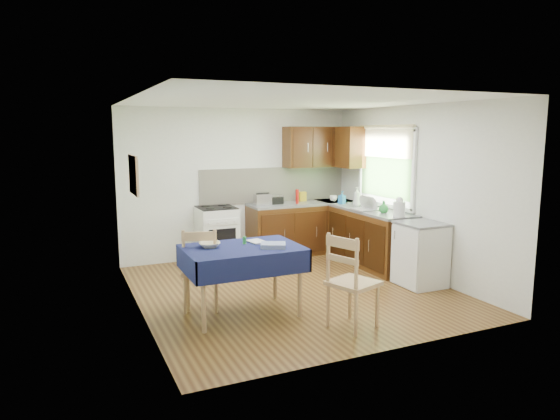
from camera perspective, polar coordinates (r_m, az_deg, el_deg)
name	(u,v)px	position (r m, az deg, el deg)	size (l,w,h in m)	color
floor	(292,290)	(6.83, 1.41, -9.07)	(4.20, 4.20, 0.00)	#4C2D14
ceiling	(293,101)	(6.51, 1.50, 12.34)	(4.00, 4.20, 0.02)	white
wall_back	(239,183)	(8.49, -4.70, 3.07)	(4.00, 0.02, 2.50)	white
wall_front	(390,225)	(4.77, 12.42, -1.68)	(4.00, 0.02, 2.50)	white
wall_left	(136,207)	(5.98, -16.10, 0.29)	(0.02, 4.20, 2.50)	white
wall_right	(415,191)	(7.63, 15.13, 2.13)	(0.02, 4.20, 2.50)	white
base_cabinets	(333,233)	(8.42, 6.07, -2.65)	(1.90, 2.30, 0.86)	black
worktop_back	(302,204)	(8.67, 2.56, 0.74)	(1.90, 0.60, 0.04)	slate
worktop_right	(372,211)	(8.02, 10.43, -0.06)	(0.60, 1.70, 0.04)	slate
worktop_corner	(335,201)	(8.98, 6.27, 0.98)	(0.60, 0.60, 0.04)	slate
splashback	(275,185)	(8.71, -0.62, 2.92)	(2.70, 0.02, 0.60)	beige
upper_cabinets	(327,147)	(8.81, 5.39, 7.18)	(1.20, 0.85, 0.70)	black
stove	(217,235)	(8.17, -7.23, -2.82)	(0.60, 0.61, 0.92)	white
window	(385,161)	(8.13, 11.96, 5.48)	(0.04, 1.48, 1.26)	#355F27
fridge	(421,254)	(7.17, 15.79, -4.90)	(0.58, 0.60, 0.89)	white
corkboard	(134,175)	(6.24, -16.37, 3.85)	(0.04, 0.62, 0.47)	tan
dining_table	(242,256)	(5.77, -4.32, -5.24)	(1.33, 0.90, 0.81)	#110F3E
chair_far	(200,267)	(6.02, -9.09, -6.42)	(0.55, 0.55, 1.00)	tan
chair_near	(350,279)	(5.43, 8.03, -7.80)	(0.59, 0.59, 1.05)	tan
toaster	(263,199)	(8.32, -2.00, 1.21)	(0.27, 0.17, 0.21)	silver
sandwich_press	(274,199)	(8.48, -0.71, 1.22)	(0.26, 0.23, 0.15)	black
sauce_bottle	(297,197)	(8.50, 1.98, 1.55)	(0.06, 0.06, 0.24)	#B2150E
yellow_packet	(302,196)	(8.83, 2.58, 1.56)	(0.12, 0.08, 0.16)	gold
dish_rack	(368,208)	(7.96, 10.04, 0.21)	(0.47, 0.36, 0.22)	#97979C
kettle	(399,208)	(7.37, 13.46, 0.23)	(0.17, 0.17, 0.29)	white
cup	(333,198)	(8.84, 6.13, 1.33)	(0.13, 0.13, 0.10)	white
soap_bottle_a	(357,197)	(8.32, 8.76, 1.51)	(0.12, 0.12, 0.31)	white
soap_bottle_b	(342,198)	(8.54, 7.09, 1.42)	(0.10, 0.10, 0.21)	blue
soap_bottle_c	(384,207)	(7.68, 11.77, 0.36)	(0.15, 0.15, 0.19)	#238134
plate_bowl	(210,245)	(5.76, -8.05, -3.95)	(0.24, 0.24, 0.06)	beige
book	(250,242)	(5.93, -3.41, -3.72)	(0.17, 0.24, 0.02)	white
spice_jar	(244,240)	(5.88, -4.08, -3.48)	(0.04, 0.04, 0.09)	#248434
tea_towel	(273,245)	(5.70, -0.79, -4.05)	(0.28, 0.22, 0.05)	navy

